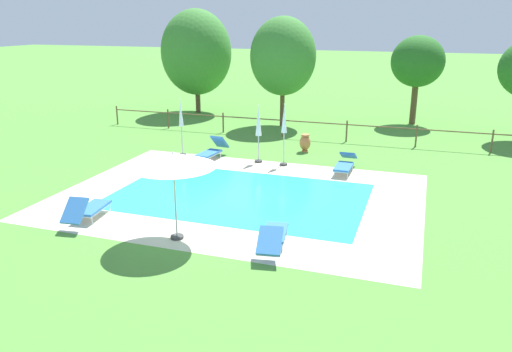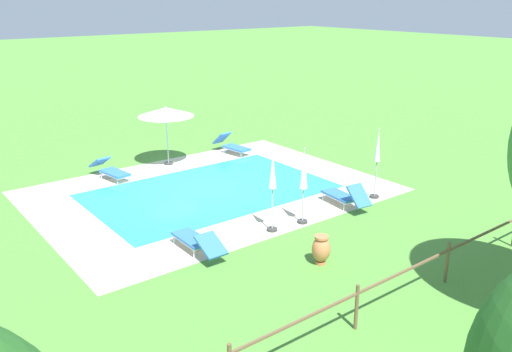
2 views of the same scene
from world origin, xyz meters
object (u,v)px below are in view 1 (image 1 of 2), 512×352
Objects in this scene: patio_umbrella_closed_row_centre at (181,120)px; tree_east_mid at (418,62)px; sun_lounger_north_mid at (274,235)px; patio_umbrella_closed_row_west at (284,125)px; terracotta_urn_near_fence at (305,143)px; patio_umbrella_open_foreground at (173,160)px; sun_lounger_north_near_steps at (212,150)px; patio_umbrella_closed_row_mid_west at (259,125)px; tree_centre at (196,52)px; sun_lounger_north_far at (345,163)px; sun_lounger_north_end at (88,209)px; tree_far_west at (283,56)px.

tree_east_mid is at bearing 48.68° from patio_umbrella_closed_row_centre.
sun_lounger_north_mid is 7.88m from patio_umbrella_closed_row_west.
tree_east_mid is (2.76, 18.06, 3.10)m from sun_lounger_north_mid.
patio_umbrella_closed_row_centre is at bearing -154.11° from terracotta_urn_near_fence.
patio_umbrella_closed_row_west reaches higher than terracotta_urn_near_fence.
patio_umbrella_open_foreground is at bearing -95.84° from patio_umbrella_closed_row_west.
patio_umbrella_closed_row_mid_west is at bearing 4.21° from sun_lounger_north_near_steps.
sun_lounger_north_near_steps is 0.31× the size of tree_centre.
sun_lounger_north_far is at bearing -3.49° from patio_umbrella_closed_row_west.
terracotta_urn_near_fence is 0.13× the size of tree_centre.
patio_umbrella_closed_row_mid_west is 0.38× the size of tree_centre.
patio_umbrella_closed_row_west reaches higher than patio_umbrella_closed_row_centre.
sun_lounger_north_far is 0.82× the size of patio_umbrella_closed_row_west.
terracotta_urn_near_fence is (-2.22, 2.56, 0.08)m from sun_lounger_north_far.
tree_centre is at bearing 126.97° from patio_umbrella_closed_row_mid_west.
sun_lounger_north_far is at bearing 49.14° from sun_lounger_north_end.
patio_umbrella_closed_row_centre is at bearing -107.32° from tree_far_west.
patio_umbrella_closed_row_mid_west is 0.50× the size of tree_east_mid.
terracotta_urn_near_fence is (0.32, 2.41, -1.24)m from patio_umbrella_closed_row_west.
patio_umbrella_closed_row_centre is (-3.80, 7.86, -0.65)m from patio_umbrella_open_foreground.
tree_far_west is at bearing 95.34° from patio_umbrella_open_foreground.
tree_east_mid reaches higher than sun_lounger_north_far.
sun_lounger_north_near_steps is 0.95× the size of sun_lounger_north_mid.
sun_lounger_north_end is 0.81× the size of patio_umbrella_closed_row_centre.
patio_umbrella_open_foreground is (2.36, -7.80, 1.84)m from sun_lounger_north_near_steps.
sun_lounger_north_end is 3.59m from patio_umbrella_open_foreground.
tree_far_west is 7.48m from tree_east_mid.
patio_umbrella_closed_row_mid_west is at bearing -118.93° from tree_east_mid.
tree_far_west is (-2.24, 7.59, 2.12)m from patio_umbrella_closed_row_west.
patio_umbrella_closed_row_mid_west is (-0.32, 7.95, -0.64)m from patio_umbrella_open_foreground.
terracotta_urn_near_fence reaches higher than sun_lounger_north_far.
sun_lounger_north_end is 0.32× the size of tree_centre.
tree_centre is at bearing 130.62° from patio_umbrella_closed_row_west.
patio_umbrella_open_foreground is 0.39× the size of tree_centre.
sun_lounger_north_end is 20.21m from tree_east_mid.
patio_umbrella_closed_row_mid_west is 3.02× the size of terracotta_urn_near_fence.
patio_umbrella_closed_row_mid_west is at bearing 175.76° from sun_lounger_north_far.
patio_umbrella_closed_row_west is at bearing -5.92° from patio_umbrella_closed_row_mid_west.
sun_lounger_north_near_steps is at bearing 123.80° from sun_lounger_north_mid.
tree_far_west reaches higher than patio_umbrella_closed_row_west.
sun_lounger_north_near_steps is at bearing -175.79° from patio_umbrella_closed_row_mid_west.
tree_centre reaches higher than tree_far_west.
tree_east_mid is at bearing 66.25° from patio_umbrella_closed_row_west.
sun_lounger_north_end is 0.83× the size of patio_umbrella_closed_row_mid_west.
sun_lounger_north_far is at bearing 66.52° from patio_umbrella_open_foreground.
sun_lounger_north_mid is (5.03, -7.51, -0.02)m from sun_lounger_north_near_steps.
sun_lounger_north_near_steps is at bearing -61.87° from tree_centre.
sun_lounger_north_far is 0.33× the size of tree_centre.
patio_umbrella_closed_row_west is 1.02× the size of patio_umbrella_closed_row_centre.
sun_lounger_north_near_steps is 0.81× the size of patio_umbrella_open_foreground.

